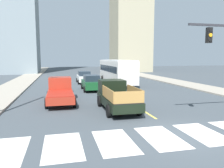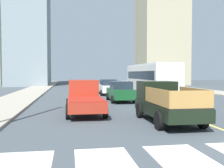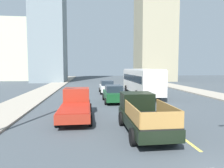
# 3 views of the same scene
# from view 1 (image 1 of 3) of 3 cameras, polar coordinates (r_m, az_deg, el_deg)

# --- Properties ---
(ground_plane) EXTENTS (160.00, 160.00, 0.00)m
(ground_plane) POSITION_cam_1_polar(r_m,az_deg,el_deg) (11.02, 17.87, -12.62)
(ground_plane) COLOR #3E464C
(sidewalk_right) EXTENTS (3.60, 110.00, 0.15)m
(sidewalk_right) POSITION_cam_1_polar(r_m,az_deg,el_deg) (31.73, 18.05, 0.13)
(sidewalk_right) COLOR gray
(sidewalk_right) RESTS_ON ground
(sidewalk_left) EXTENTS (3.60, 110.00, 0.15)m
(sidewalk_left) POSITION_cam_1_polar(r_m,az_deg,el_deg) (27.62, -25.01, -1.14)
(sidewalk_left) COLOR gray
(sidewalk_left) RESTS_ON ground
(crosswalk_stripe_0) EXTENTS (1.58, 3.02, 0.01)m
(crosswalk_stripe_0) POSITION_cam_1_polar(r_m,az_deg,el_deg) (9.77, -26.17, -15.55)
(crosswalk_stripe_0) COLOR silver
(crosswalk_stripe_0) RESTS_ON ground
(crosswalk_stripe_1) EXTENTS (1.58, 3.02, 0.01)m
(crosswalk_stripe_1) POSITION_cam_1_polar(r_m,az_deg,el_deg) (9.53, -12.72, -15.56)
(crosswalk_stripe_1) COLOR silver
(crosswalk_stripe_1) RESTS_ON ground
(crosswalk_stripe_2) EXTENTS (1.58, 3.02, 0.01)m
(crosswalk_stripe_2) POSITION_cam_1_polar(r_m,az_deg,el_deg) (9.79, 0.64, -14.77)
(crosswalk_stripe_2) COLOR silver
(crosswalk_stripe_2) RESTS_ON ground
(crosswalk_stripe_3) EXTENTS (1.58, 3.02, 0.01)m
(crosswalk_stripe_3) POSITION_cam_1_polar(r_m,az_deg,el_deg) (10.51, 12.63, -13.39)
(crosswalk_stripe_3) COLOR silver
(crosswalk_stripe_3) RESTS_ON ground
(crosswalk_stripe_4) EXTENTS (1.58, 3.02, 0.01)m
(crosswalk_stripe_4) POSITION_cam_1_polar(r_m,az_deg,el_deg) (11.61, 22.59, -11.80)
(crosswalk_stripe_4) COLOR silver
(crosswalk_stripe_4) RESTS_ON ground
(lane_dash_0) EXTENTS (0.16, 2.40, 0.01)m
(lane_dash_0) POSITION_cam_1_polar(r_m,az_deg,el_deg) (14.42, 9.51, -7.73)
(lane_dash_0) COLOR #DEC64C
(lane_dash_0) RESTS_ON ground
(lane_dash_1) EXTENTS (0.16, 2.40, 0.01)m
(lane_dash_1) POSITION_cam_1_polar(r_m,az_deg,el_deg) (19.01, 3.60, -4.09)
(lane_dash_1) COLOR #DEC64C
(lane_dash_1) RESTS_ON ground
(lane_dash_2) EXTENTS (0.16, 2.40, 0.01)m
(lane_dash_2) POSITION_cam_1_polar(r_m,az_deg,el_deg) (23.76, 0.04, -1.87)
(lane_dash_2) COLOR #DEC64C
(lane_dash_2) RESTS_ON ground
(lane_dash_3) EXTENTS (0.16, 2.40, 0.01)m
(lane_dash_3) POSITION_cam_1_polar(r_m,az_deg,el_deg) (28.60, -2.32, -0.39)
(lane_dash_3) COLOR #DEC64C
(lane_dash_3) RESTS_ON ground
(lane_dash_4) EXTENTS (0.16, 2.40, 0.01)m
(lane_dash_4) POSITION_cam_1_polar(r_m,az_deg,el_deg) (33.48, -3.99, 0.67)
(lane_dash_4) COLOR #DEC64C
(lane_dash_4) RESTS_ON ground
(lane_dash_5) EXTENTS (0.16, 2.40, 0.01)m
(lane_dash_5) POSITION_cam_1_polar(r_m,az_deg,el_deg) (38.39, -5.23, 1.45)
(lane_dash_5) COLOR #DEC64C
(lane_dash_5) RESTS_ON ground
(lane_dash_6) EXTENTS (0.16, 2.40, 0.01)m
(lane_dash_6) POSITION_cam_1_polar(r_m,az_deg,el_deg) (43.33, -6.20, 2.06)
(lane_dash_6) COLOR #DEC64C
(lane_dash_6) RESTS_ON ground
(lane_dash_7) EXTENTS (0.16, 2.40, 0.01)m
(lane_dash_7) POSITION_cam_1_polar(r_m,az_deg,el_deg) (48.28, -6.96, 2.54)
(lane_dash_7) COLOR #DEC64C
(lane_dash_7) RESTS_ON ground
(pickup_stakebed) EXTENTS (2.18, 5.20, 1.96)m
(pickup_stakebed) POSITION_cam_1_polar(r_m,az_deg,el_deg) (15.38, 1.05, -3.16)
(pickup_stakebed) COLOR black
(pickup_stakebed) RESTS_ON ground
(pickup_dark) EXTENTS (2.18, 5.20, 1.96)m
(pickup_dark) POSITION_cam_1_polar(r_m,az_deg,el_deg) (18.14, -13.36, -1.85)
(pickup_dark) COLOR #A02C1C
(pickup_dark) RESTS_ON ground
(city_bus) EXTENTS (2.72, 10.80, 3.32)m
(city_bus) POSITION_cam_1_polar(r_m,az_deg,el_deg) (29.37, 1.15, 3.63)
(city_bus) COLOR silver
(city_bus) RESTS_ON ground
(sedan_mid) EXTENTS (2.02, 4.40, 1.72)m
(sedan_mid) POSITION_cam_1_polar(r_m,az_deg,el_deg) (24.28, -5.41, 0.33)
(sedan_mid) COLOR #154A24
(sedan_mid) RESTS_ON ground
(sedan_near_left) EXTENTS (2.02, 4.40, 1.72)m
(sedan_near_left) POSITION_cam_1_polar(r_m,az_deg,el_deg) (31.47, -7.30, 1.80)
(sedan_near_left) COLOR silver
(sedan_near_left) RESTS_ON ground
(block_mid_left) EXTENTS (9.12, 9.58, 35.42)m
(block_mid_left) POSITION_cam_1_polar(r_m,az_deg,el_deg) (60.50, 4.87, 20.33)
(block_mid_left) COLOR tan
(block_mid_left) RESTS_ON ground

